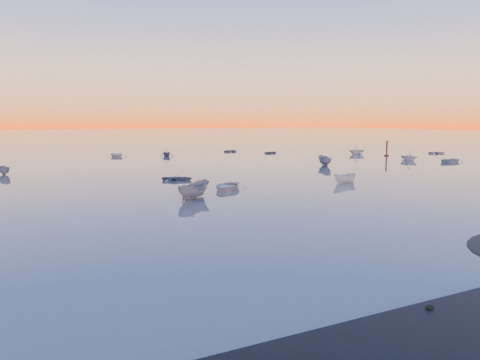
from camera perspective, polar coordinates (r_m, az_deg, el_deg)
ground at (r=117.52m, az=-16.42°, el=3.53°), size 600.00×600.00×0.00m
moored_fleet at (r=72.14m, az=-9.03°, el=1.58°), size 124.00×58.00×1.20m
boat_near_center at (r=42.68m, az=-5.64°, el=-2.24°), size 4.01×4.64×1.51m
boat_near_right at (r=88.12m, az=19.87°, el=2.25°), size 3.78×2.09×1.26m
channel_marker at (r=98.06m, az=17.46°, el=3.58°), size 0.94×0.94×3.33m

